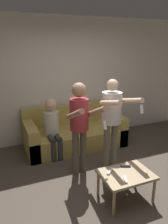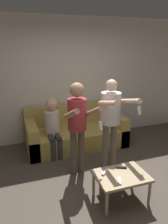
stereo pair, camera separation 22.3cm
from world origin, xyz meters
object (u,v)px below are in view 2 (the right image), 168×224
(couch, at_px, (76,133))
(coffee_table, at_px, (121,178))
(remote_mid, at_px, (105,172))
(remote_far, at_px, (121,167))
(person_standing_left, at_px, (78,120))
(remote_near, at_px, (119,181))
(person_seated, at_px, (53,125))
(person_standing_right, at_px, (111,114))

(couch, height_order, coffee_table, couch)
(remote_mid, distance_m, remote_far, 0.28)
(person_standing_left, bearing_deg, coffee_table, -67.68)
(remote_near, bearing_deg, couch, 88.69)
(couch, relative_size, remote_near, 13.67)
(coffee_table, xyz_separation_m, remote_mid, (-0.20, 0.11, 0.06))
(person_standing_left, bearing_deg, couch, 74.83)
(coffee_table, bearing_deg, person_standing_left, 112.32)
(couch, xyz_separation_m, remote_near, (-0.05, -2.06, 0.15))
(remote_mid, bearing_deg, person_standing_left, 101.56)
(remote_near, height_order, remote_far, same)
(couch, xyz_separation_m, person_standing_left, (-0.29, -1.08, 0.69))
(person_seated, distance_m, remote_near, 1.89)
(person_seated, xyz_separation_m, remote_far, (0.67, -1.53, -0.19))
(couch, height_order, person_standing_left, person_standing_left)
(person_standing_left, xyz_separation_m, person_seated, (-0.24, 0.83, -0.35))
(couch, height_order, person_standing_right, person_standing_right)
(couch, distance_m, remote_far, 1.79)
(remote_near, bearing_deg, remote_far, 56.76)
(person_standing_right, height_order, person_seated, person_standing_right)
(person_seated, height_order, coffee_table, person_seated)
(remote_far, bearing_deg, person_seated, 113.71)
(couch, xyz_separation_m, remote_mid, (-0.14, -1.82, 0.15))
(person_standing_left, distance_m, remote_mid, 0.93)
(coffee_table, height_order, remote_far, remote_far)
(person_standing_left, distance_m, coffee_table, 1.10)
(person_standing_right, relative_size, person_seated, 1.39)
(coffee_table, distance_m, remote_near, 0.18)
(remote_near, relative_size, remote_far, 1.00)
(couch, bearing_deg, person_standing_right, -74.75)
(remote_near, distance_m, remote_mid, 0.26)
(person_standing_right, relative_size, coffee_table, 2.22)
(person_standing_left, height_order, person_standing_right, person_standing_right)
(coffee_table, xyz_separation_m, remote_near, (-0.10, -0.13, 0.06))
(remote_near, relative_size, remote_mid, 1.11)
(person_standing_right, distance_m, person_seated, 1.23)
(person_standing_right, xyz_separation_m, coffee_table, (-0.24, -0.85, -0.63))
(couch, height_order, remote_far, couch)
(person_standing_right, distance_m, coffee_table, 1.09)
(remote_near, height_order, remote_mid, same)
(person_standing_right, bearing_deg, remote_near, -109.09)
(coffee_table, height_order, remote_mid, remote_mid)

